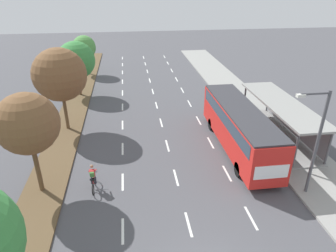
% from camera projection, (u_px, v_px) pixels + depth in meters
% --- Properties ---
extents(median_strip, '(2.60, 52.00, 0.12)m').
position_uv_depth(median_strip, '(73.00, 113.00, 29.40)').
color(median_strip, brown).
rests_on(median_strip, ground).
extents(sidewalk_right, '(4.50, 52.00, 0.15)m').
position_uv_depth(sidewalk_right, '(245.00, 104.00, 31.52)').
color(sidewalk_right, gray).
rests_on(sidewalk_right, ground).
extents(lane_divider_left, '(0.14, 48.70, 0.01)m').
position_uv_depth(lane_divider_left, '(123.00, 115.00, 28.98)').
color(lane_divider_left, white).
rests_on(lane_divider_left, ground).
extents(lane_divider_center, '(0.14, 48.70, 0.01)m').
position_uv_depth(lane_divider_center, '(159.00, 113.00, 29.41)').
color(lane_divider_center, white).
rests_on(lane_divider_center, ground).
extents(lane_divider_right, '(0.14, 48.70, 0.01)m').
position_uv_depth(lane_divider_right, '(194.00, 111.00, 29.83)').
color(lane_divider_right, white).
rests_on(lane_divider_right, ground).
extents(bus_shelter, '(2.90, 10.39, 2.86)m').
position_uv_depth(bus_shelter, '(283.00, 116.00, 24.34)').
color(bus_shelter, gray).
rests_on(bus_shelter, sidewalk_right).
extents(bus, '(2.54, 11.29, 3.37)m').
position_uv_depth(bus, '(239.00, 124.00, 22.45)').
color(bus, red).
rests_on(bus, ground).
extents(cyclist, '(0.46, 1.82, 1.71)m').
position_uv_depth(cyclist, '(93.00, 178.00, 18.52)').
color(cyclist, black).
rests_on(cyclist, ground).
extents(median_tree_second, '(3.52, 3.52, 6.28)m').
position_uv_depth(median_tree_second, '(27.00, 124.00, 16.65)').
color(median_tree_second, brown).
rests_on(median_tree_second, median_strip).
extents(median_tree_third, '(4.31, 4.31, 6.94)m').
position_uv_depth(median_tree_third, '(60.00, 75.00, 24.16)').
color(median_tree_third, brown).
rests_on(median_tree_third, median_strip).
extents(median_tree_fourth, '(4.02, 4.02, 5.88)m').
position_uv_depth(median_tree_fourth, '(76.00, 60.00, 32.15)').
color(median_tree_fourth, brown).
rests_on(median_tree_fourth, median_strip).
extents(median_tree_fifth, '(3.06, 3.06, 5.06)m').
position_uv_depth(median_tree_fifth, '(84.00, 47.00, 39.89)').
color(median_tree_fifth, brown).
rests_on(median_tree_fifth, median_strip).
extents(streetlight, '(1.91, 0.24, 6.50)m').
position_uv_depth(streetlight, '(316.00, 137.00, 16.76)').
color(streetlight, '#4C4C51').
rests_on(streetlight, sidewalk_right).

